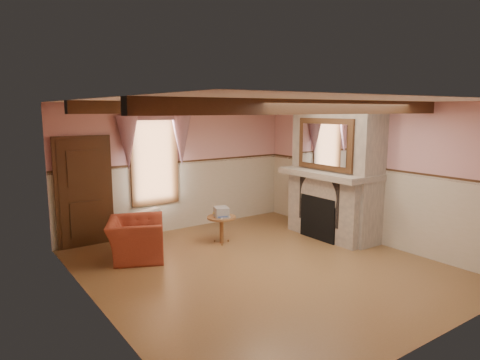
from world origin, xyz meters
TOP-DOWN VIEW (x-y plane):
  - floor at (0.00, 0.00)m, footprint 5.50×6.00m
  - ceiling at (0.00, 0.00)m, footprint 5.50×6.00m
  - wall_back at (0.00, 3.00)m, footprint 5.50×0.02m
  - wall_front at (0.00, -3.00)m, footprint 5.50×0.02m
  - wall_left at (-2.75, 0.00)m, footprint 0.02×6.00m
  - wall_right at (2.75, 0.00)m, footprint 0.02×6.00m
  - wainscot at (0.00, 0.00)m, footprint 5.50×6.00m
  - chair_rail at (0.00, 0.00)m, footprint 5.50×6.00m
  - firebox at (2.00, 0.60)m, footprint 0.20×0.95m
  - armchair at (-1.57, 1.69)m, footprint 1.34×1.41m
  - side_table at (0.17, 1.53)m, footprint 0.72×0.72m
  - book_stack at (0.14, 1.50)m, footprint 0.35×0.39m
  - radiator at (-0.95, 2.70)m, footprint 0.72×0.42m
  - bowl at (2.24, 0.60)m, footprint 0.37×0.37m
  - mantel_clock at (2.24, 1.19)m, footprint 0.14×0.24m
  - oil_lamp at (2.24, 0.99)m, footprint 0.11×0.11m
  - candle_red at (2.24, -0.21)m, footprint 0.06×0.06m
  - jar_yellow at (2.24, 0.20)m, footprint 0.06×0.06m
  - fireplace at (2.42, 0.60)m, footprint 0.85×2.00m
  - mantel at (2.24, 0.60)m, footprint 1.05×2.05m
  - overmantel_mirror at (2.06, 0.60)m, footprint 0.06×1.44m
  - door at (-2.10, 2.94)m, footprint 1.10×0.10m
  - window at (-0.60, 2.97)m, footprint 1.06×0.08m
  - window_drapes at (-0.60, 2.88)m, footprint 1.30×0.14m
  - ceiling_beam_front at (0.00, -1.20)m, footprint 5.50×0.18m
  - ceiling_beam_back at (0.00, 1.20)m, footprint 5.50×0.18m

SIDE VIEW (x-z plane):
  - floor at x=0.00m, z-range -0.01..0.01m
  - side_table at x=0.17m, z-range 0.00..0.55m
  - radiator at x=-0.95m, z-range 0.00..0.60m
  - armchair at x=-1.57m, z-range 0.00..0.72m
  - firebox at x=2.00m, z-range 0.00..0.90m
  - book_stack at x=0.14m, z-range 0.55..0.75m
  - wainscot at x=0.00m, z-range 0.00..1.50m
  - door at x=-2.10m, z-range 0.00..2.10m
  - mantel at x=2.24m, z-range 1.30..1.42m
  - wall_back at x=0.00m, z-range 0.00..2.80m
  - wall_front at x=0.00m, z-range 0.00..2.80m
  - wall_left at x=-2.75m, z-range 0.00..2.80m
  - wall_right at x=2.75m, z-range 0.00..2.80m
  - fireplace at x=2.42m, z-range 0.00..2.80m
  - bowl at x=2.24m, z-range 1.42..1.51m
  - jar_yellow at x=2.24m, z-range 1.42..1.54m
  - chair_rail at x=0.00m, z-range 1.46..1.54m
  - candle_red at x=2.24m, z-range 1.42..1.58m
  - mantel_clock at x=2.24m, z-range 1.42..1.62m
  - oil_lamp at x=2.24m, z-range 1.42..1.70m
  - window at x=-0.60m, z-range 0.64..2.66m
  - overmantel_mirror at x=2.06m, z-range 1.45..2.49m
  - window_drapes at x=-0.60m, z-range 1.55..2.95m
  - ceiling_beam_front at x=0.00m, z-range 2.60..2.80m
  - ceiling_beam_back at x=0.00m, z-range 2.60..2.80m
  - ceiling at x=0.00m, z-range 2.79..2.80m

